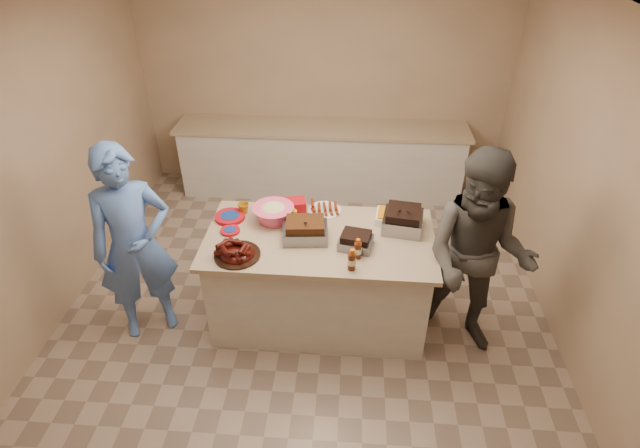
# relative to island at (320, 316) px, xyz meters

# --- Properties ---
(room) EXTENTS (4.50, 5.00, 2.70)m
(room) POSITION_rel_island_xyz_m (-0.14, 0.13, 0.00)
(room) COLOR tan
(room) RESTS_ON ground
(back_counter) EXTENTS (3.60, 0.64, 0.90)m
(back_counter) POSITION_rel_island_xyz_m (-0.14, 2.33, 0.45)
(back_counter) COLOR beige
(back_counter) RESTS_ON ground
(island) EXTENTS (1.94, 1.03, 0.91)m
(island) POSITION_rel_island_xyz_m (0.00, 0.00, 0.00)
(island) COLOR beige
(island) RESTS_ON ground
(rib_platter) EXTENTS (0.43, 0.43, 0.15)m
(rib_platter) POSITION_rel_island_xyz_m (-0.63, -0.30, 0.91)
(rib_platter) COLOR #430C07
(rib_platter) RESTS_ON island
(pulled_pork_tray) EXTENTS (0.39, 0.31, 0.11)m
(pulled_pork_tray) POSITION_rel_island_xyz_m (-0.12, -0.02, 0.91)
(pulled_pork_tray) COLOR #47230F
(pulled_pork_tray) RESTS_ON island
(brisket_tray) EXTENTS (0.30, 0.27, 0.08)m
(brisket_tray) POSITION_rel_island_xyz_m (0.30, -0.11, 0.91)
(brisket_tray) COLOR black
(brisket_tray) RESTS_ON island
(roasting_pan) EXTENTS (0.37, 0.37, 0.13)m
(roasting_pan) POSITION_rel_island_xyz_m (0.70, 0.18, 0.91)
(roasting_pan) COLOR gray
(roasting_pan) RESTS_ON island
(coleslaw_bowl) EXTENTS (0.37, 0.37, 0.25)m
(coleslaw_bowl) POSITION_rel_island_xyz_m (-0.42, 0.21, 0.91)
(coleslaw_bowl) COLOR #EE4A7A
(coleslaw_bowl) RESTS_ON island
(sausage_plate) EXTENTS (0.36, 0.36, 0.05)m
(sausage_plate) POSITION_rel_island_xyz_m (0.02, 0.41, 0.91)
(sausage_plate) COLOR silver
(sausage_plate) RESTS_ON island
(mac_cheese_dish) EXTENTS (0.35, 0.27, 0.09)m
(mac_cheese_dish) POSITION_rel_island_xyz_m (0.64, 0.30, 0.91)
(mac_cheese_dish) COLOR orange
(mac_cheese_dish) RESTS_ON island
(bbq_bottle_a) EXTENTS (0.06, 0.06, 0.19)m
(bbq_bottle_a) POSITION_rel_island_xyz_m (0.27, -0.40, 0.91)
(bbq_bottle_a) COLOR #411C0C
(bbq_bottle_a) RESTS_ON island
(bbq_bottle_b) EXTENTS (0.06, 0.06, 0.18)m
(bbq_bottle_b) POSITION_rel_island_xyz_m (0.32, -0.25, 0.91)
(bbq_bottle_b) COLOR #411C0C
(bbq_bottle_b) RESTS_ON island
(mustard_bottle) EXTENTS (0.05, 0.05, 0.13)m
(mustard_bottle) POSITION_rel_island_xyz_m (-0.24, 0.24, 0.91)
(mustard_bottle) COLOR yellow
(mustard_bottle) RESTS_ON island
(sauce_bowl) EXTENTS (0.13, 0.04, 0.13)m
(sauce_bowl) POSITION_rel_island_xyz_m (-0.12, 0.18, 0.91)
(sauce_bowl) COLOR silver
(sauce_bowl) RESTS_ON island
(plate_stack_large) EXTENTS (0.27, 0.27, 0.03)m
(plate_stack_large) POSITION_rel_island_xyz_m (-0.81, 0.23, 0.91)
(plate_stack_large) COLOR #A40A15
(plate_stack_large) RESTS_ON island
(plate_stack_small) EXTENTS (0.17, 0.17, 0.02)m
(plate_stack_small) POSITION_rel_island_xyz_m (-0.76, 0.03, 0.91)
(plate_stack_small) COLOR #A40A15
(plate_stack_small) RESTS_ON island
(plastic_cup) EXTENTS (0.10, 0.10, 0.10)m
(plastic_cup) POSITION_rel_island_xyz_m (-0.71, 0.33, 0.91)
(plastic_cup) COLOR #A86F0F
(plastic_cup) RESTS_ON island
(basket_stack) EXTENTS (0.24, 0.20, 0.10)m
(basket_stack) POSITION_rel_island_xyz_m (-0.26, 0.40, 0.91)
(basket_stack) COLOR #A40A15
(basket_stack) RESTS_ON island
(guest_blue) EXTENTS (1.44, 1.90, 0.43)m
(guest_blue) POSITION_rel_island_xyz_m (-1.51, -0.21, 0.00)
(guest_blue) COLOR #517ACD
(guest_blue) RESTS_ON ground
(guest_gray) EXTENTS (1.44, 2.02, 0.69)m
(guest_gray) POSITION_rel_island_xyz_m (1.26, -0.20, 0.00)
(guest_gray) COLOR #44423E
(guest_gray) RESTS_ON ground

